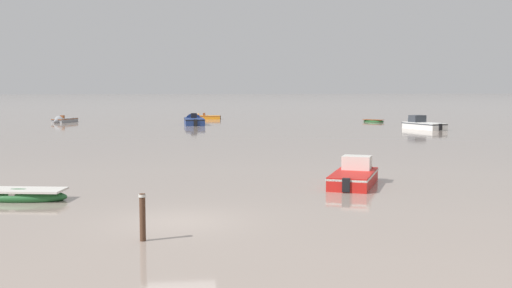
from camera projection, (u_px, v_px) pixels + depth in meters
name	position (u px, v px, depth m)	size (l,w,h in m)	color
ground_plane	(180.00, 222.00, 20.92)	(800.00, 800.00, 0.00)	gray
motorboat_moored_0	(419.00, 126.00, 67.82)	(3.77, 6.21, 2.23)	white
motorboat_moored_1	(194.00, 122.00, 75.96)	(2.46, 6.52, 2.19)	navy
rowboat_moored_5	(19.00, 196.00, 24.93)	(4.20, 2.06, 0.63)	#23602D
rowboat_moored_7	(373.00, 121.00, 80.96)	(2.79, 2.87, 0.47)	#23602D
motorboat_moored_2	(62.00, 121.00, 79.65)	(3.14, 4.59, 1.50)	gray
motorboat_moored_3	(356.00, 177.00, 29.37)	(3.68, 5.30, 1.91)	red
motorboat_moored_4	(203.00, 118.00, 88.14)	(4.31, 1.93, 1.43)	orange
mooring_post_near	(143.00, 218.00, 18.25)	(0.22, 0.22, 1.58)	#4F3323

